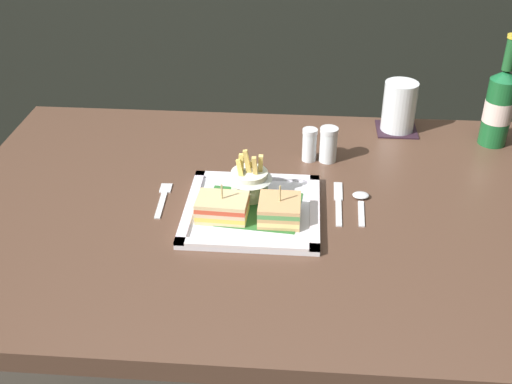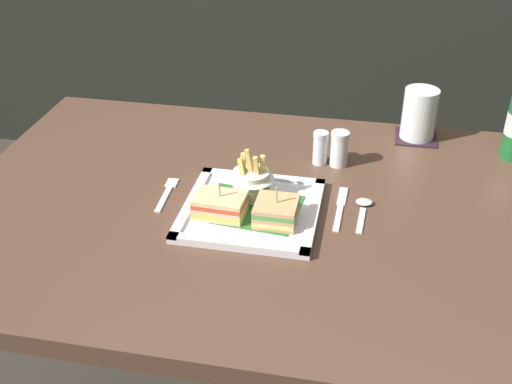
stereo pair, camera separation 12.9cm
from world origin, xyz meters
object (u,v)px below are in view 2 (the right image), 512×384
square_plate (251,210)px  sandwich_half_left (220,205)px  salt_shaker (320,150)px  fries_cup (251,179)px  sandwich_half_right (276,212)px  knife (340,206)px  fork (167,192)px  water_glass (419,116)px  pepper_shaker (339,151)px  dining_table (260,245)px  spoon (363,206)px

square_plate → sandwich_half_left: (-0.06, -0.03, 0.03)m
sandwich_half_left → salt_shaker: (0.17, 0.27, 0.00)m
square_plate → fries_cup: 0.07m
square_plate → salt_shaker: 0.26m
sandwich_half_right → knife: 0.15m
fork → salt_shaker: salt_shaker is taller
sandwich_half_left → water_glass: water_glass is taller
fork → pepper_shaker: size_ratio=1.63×
sandwich_half_right → fork: (-0.25, 0.07, -0.03)m
square_plate → salt_shaker: salt_shaker is taller
square_plate → sandwich_half_left: bearing=-149.2°
dining_table → water_glass: 0.52m
sandwich_half_left → water_glass: (0.39, 0.44, 0.03)m
sandwich_half_left → spoon: sandwich_half_left is taller
fork → pepper_shaker: (0.35, 0.19, 0.03)m
spoon → pepper_shaker: pepper_shaker is taller
sandwich_half_left → knife: bearing=21.1°
sandwich_half_right → fork: 0.26m
spoon → water_glass: bearing=72.4°
dining_table → pepper_shaker: pepper_shaker is taller
pepper_shaker → water_glass: bearing=44.5°
fork → spoon: bearing=2.7°
dining_table → salt_shaker: 0.26m
fork → knife: same height
square_plate → sandwich_half_right: bearing=-30.8°
salt_shaker → pepper_shaker: pepper_shaker is taller
fries_cup → spoon: bearing=2.9°
dining_table → salt_shaker: (0.10, 0.20, 0.14)m
square_plate → fries_cup: size_ratio=2.45×
fries_cup → salt_shaker: bearing=56.6°
fries_cup → fork: 0.19m
knife → salt_shaker: salt_shaker is taller
water_glass → knife: water_glass is taller
fries_cup → spoon: 0.24m
dining_table → sandwich_half_left: size_ratio=12.58×
sandwich_half_right → pepper_shaker: 0.28m
water_glass → salt_shaker: water_glass is taller
fries_cup → water_glass: 0.50m
sandwich_half_right → water_glass: water_glass is taller
knife → spoon: (0.05, 0.00, 0.00)m
dining_table → salt_shaker: salt_shaker is taller
water_glass → pepper_shaker: water_glass is taller
sandwich_half_right → fork: sandwich_half_right is taller
water_glass → fries_cup: bearing=-133.6°
salt_shaker → pepper_shaker: bearing=0.0°
sandwich_half_right → fork: size_ratio=0.62×
square_plate → spoon: size_ratio=2.20×
dining_table → salt_shaker: size_ratio=16.44×
square_plate → fork: size_ratio=2.01×
dining_table → square_plate: (-0.01, -0.03, 0.11)m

